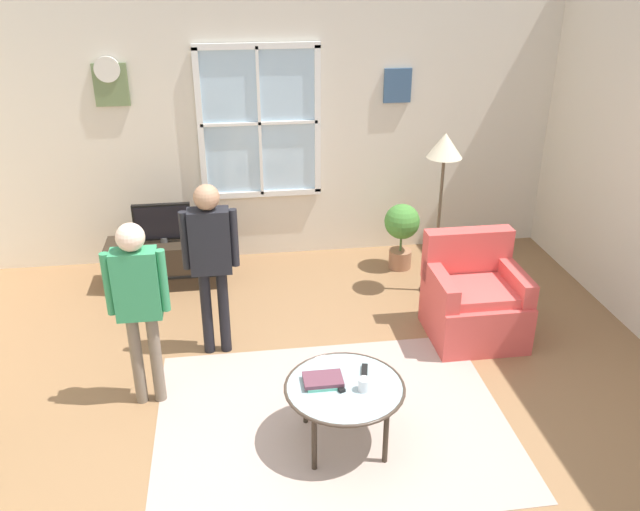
# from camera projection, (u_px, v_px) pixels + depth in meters

# --- Properties ---
(ground_plane) EXTENTS (6.47, 6.48, 0.02)m
(ground_plane) POSITION_uv_depth(u_px,v_px,m) (312.00, 430.00, 4.59)
(ground_plane) COLOR olive
(back_wall) EXTENTS (5.87, 0.17, 2.99)m
(back_wall) POSITION_uv_depth(u_px,v_px,m) (272.00, 116.00, 6.63)
(back_wall) COLOR beige
(back_wall) RESTS_ON ground_plane
(area_rug) EXTENTS (2.46, 1.92, 0.01)m
(area_rug) POSITION_uv_depth(u_px,v_px,m) (332.00, 420.00, 4.65)
(area_rug) COLOR tan
(area_rug) RESTS_ON ground_plane
(tv_stand) EXTENTS (1.14, 0.45, 0.45)m
(tv_stand) POSITION_uv_depth(u_px,v_px,m) (167.00, 262.00, 6.48)
(tv_stand) COLOR #2D2319
(tv_stand) RESTS_ON ground_plane
(television) EXTENTS (0.55, 0.08, 0.39)m
(television) POSITION_uv_depth(u_px,v_px,m) (162.00, 222.00, 6.29)
(television) COLOR #4C4C4C
(television) RESTS_ON tv_stand
(armchair) EXTENTS (0.76, 0.74, 0.87)m
(armchair) POSITION_uv_depth(u_px,v_px,m) (474.00, 300.00, 5.57)
(armchair) COLOR #D14C47
(armchair) RESTS_ON ground_plane
(coffee_table) EXTENTS (0.80, 0.80, 0.46)m
(coffee_table) POSITION_uv_depth(u_px,v_px,m) (345.00, 390.00, 4.28)
(coffee_table) COLOR #99B2B7
(coffee_table) RESTS_ON ground_plane
(book_stack) EXTENTS (0.26, 0.18, 0.05)m
(book_stack) POSITION_uv_depth(u_px,v_px,m) (323.00, 380.00, 4.29)
(book_stack) COLOR #59BB9E
(book_stack) RESTS_ON coffee_table
(cup) EXTENTS (0.08, 0.08, 0.09)m
(cup) POSITION_uv_depth(u_px,v_px,m) (364.00, 384.00, 4.22)
(cup) COLOR white
(cup) RESTS_ON coffee_table
(remote_near_books) EXTENTS (0.07, 0.15, 0.02)m
(remote_near_books) POSITION_uv_depth(u_px,v_px,m) (365.00, 371.00, 4.41)
(remote_near_books) COLOR black
(remote_near_books) RESTS_ON coffee_table
(remote_near_cup) EXTENTS (0.08, 0.15, 0.02)m
(remote_near_cup) POSITION_uv_depth(u_px,v_px,m) (338.00, 386.00, 4.26)
(remote_near_cup) COLOR black
(remote_near_cup) RESTS_ON coffee_table
(person_green_shirt) EXTENTS (0.43, 0.19, 1.42)m
(person_green_shirt) POSITION_uv_depth(u_px,v_px,m) (138.00, 295.00, 4.49)
(person_green_shirt) COLOR #726656
(person_green_shirt) RESTS_ON ground_plane
(person_black_shirt) EXTENTS (0.44, 0.20, 1.45)m
(person_black_shirt) POSITION_uv_depth(u_px,v_px,m) (211.00, 251.00, 5.08)
(person_black_shirt) COLOR black
(person_black_shirt) RESTS_ON ground_plane
(potted_plant_by_window) EXTENTS (0.36, 0.36, 0.70)m
(potted_plant_by_window) POSITION_uv_depth(u_px,v_px,m) (402.00, 228.00, 6.70)
(potted_plant_by_window) COLOR #9E6B4C
(potted_plant_by_window) RESTS_ON ground_plane
(floor_lamp) EXTENTS (0.32, 0.32, 1.57)m
(floor_lamp) POSITION_uv_depth(u_px,v_px,m) (444.00, 162.00, 5.86)
(floor_lamp) COLOR black
(floor_lamp) RESTS_ON ground_plane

